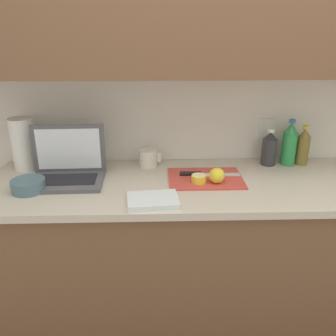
% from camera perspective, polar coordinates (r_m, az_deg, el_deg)
% --- Properties ---
extents(ground_plane, '(12.00, 12.00, 0.00)m').
position_cam_1_polar(ground_plane, '(2.33, 9.14, -23.61)').
color(ground_plane, '#564C47').
rests_on(ground_plane, ground).
extents(wall_back, '(5.20, 0.38, 2.60)m').
position_cam_1_polar(wall_back, '(1.91, 10.56, 18.74)').
color(wall_back, white).
rests_on(wall_back, ground_plane).
extents(counter_unit, '(2.48, 0.65, 0.93)m').
position_cam_1_polar(counter_unit, '(2.03, 10.51, -13.94)').
color(counter_unit, brown).
rests_on(counter_unit, ground_plane).
extents(laptop, '(0.37, 0.26, 0.27)m').
position_cam_1_polar(laptop, '(1.83, -15.83, -0.02)').
color(laptop, '#515156').
rests_on(laptop, counter_unit).
extents(cutting_board, '(0.37, 0.28, 0.01)m').
position_cam_1_polar(cutting_board, '(1.80, 6.02, -1.65)').
color(cutting_board, '#D1473D').
rests_on(cutting_board, counter_unit).
extents(knife, '(0.31, 0.04, 0.02)m').
position_cam_1_polar(knife, '(1.82, 4.99, -0.92)').
color(knife, silver).
rests_on(knife, cutting_board).
extents(lemon_half_cut, '(0.07, 0.07, 0.04)m').
position_cam_1_polar(lemon_half_cut, '(1.74, 4.97, -1.69)').
color(lemon_half_cut, yellow).
rests_on(lemon_half_cut, cutting_board).
extents(lemon_whole_beside, '(0.08, 0.08, 0.08)m').
position_cam_1_polar(lemon_whole_beside, '(1.73, 7.86, -1.20)').
color(lemon_whole_beside, yellow).
rests_on(lemon_whole_beside, cutting_board).
extents(bottle_green_soda, '(0.07, 0.07, 0.22)m').
position_cam_1_polar(bottle_green_soda, '(2.10, 20.84, 3.19)').
color(bottle_green_soda, olive).
rests_on(bottle_green_soda, counter_unit).
extents(bottle_oil_tall, '(0.08, 0.08, 0.25)m').
position_cam_1_polar(bottle_oil_tall, '(2.06, 18.89, 3.62)').
color(bottle_oil_tall, '#2D934C').
rests_on(bottle_oil_tall, counter_unit).
extents(bottle_water_clear, '(0.08, 0.08, 0.20)m').
position_cam_1_polar(bottle_water_clear, '(2.03, 15.92, 3.01)').
color(bottle_water_clear, '#333338').
rests_on(bottle_water_clear, counter_unit).
extents(measuring_cup, '(0.12, 0.10, 0.09)m').
position_cam_1_polar(measuring_cup, '(1.95, -3.18, 1.63)').
color(measuring_cup, silver).
rests_on(measuring_cup, counter_unit).
extents(bowl_white, '(0.15, 0.15, 0.06)m').
position_cam_1_polar(bowl_white, '(1.77, -21.50, -2.61)').
color(bowl_white, slate).
rests_on(bowl_white, counter_unit).
extents(paper_towel_roll, '(0.13, 0.13, 0.28)m').
position_cam_1_polar(paper_towel_roll, '(2.03, -22.11, 3.59)').
color(paper_towel_roll, white).
rests_on(paper_towel_roll, counter_unit).
extents(dish_towel, '(0.23, 0.18, 0.02)m').
position_cam_1_polar(dish_towel, '(1.55, -2.45, -5.18)').
color(dish_towel, white).
rests_on(dish_towel, counter_unit).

